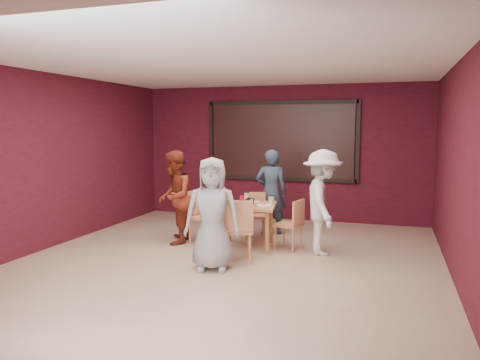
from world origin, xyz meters
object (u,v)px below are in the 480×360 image
(diner_front, at_px, (212,214))
(diner_right, at_px, (323,202))
(chair_front, at_px, (237,227))
(dining_table, at_px, (247,210))
(chair_right, at_px, (292,222))
(diner_back, at_px, (271,192))
(chair_left, at_px, (201,213))
(chair_back, at_px, (255,212))
(diner_left, at_px, (174,197))

(diner_front, height_order, diner_right, diner_right)
(chair_front, distance_m, diner_front, 0.53)
(dining_table, relative_size, diner_right, 0.64)
(chair_front, height_order, diner_front, diner_front)
(chair_right, distance_m, diner_right, 0.60)
(dining_table, height_order, diner_front, diner_front)
(dining_table, distance_m, diner_back, 1.11)
(diner_front, bearing_deg, dining_table, 70.25)
(diner_right, bearing_deg, diner_back, 29.52)
(chair_left, height_order, chair_right, chair_left)
(diner_front, relative_size, diner_back, 1.00)
(chair_front, distance_m, diner_right, 1.41)
(diner_front, bearing_deg, chair_left, 103.55)
(diner_front, xyz_separation_m, diner_right, (1.31, 1.26, 0.03))
(dining_table, bearing_deg, chair_right, 5.69)
(chair_back, xyz_separation_m, diner_right, (1.28, -0.74, 0.36))
(chair_left, xyz_separation_m, diner_front, (0.75, -1.38, 0.27))
(dining_table, bearing_deg, diner_front, -94.84)
(chair_front, distance_m, chair_right, 1.11)
(chair_left, bearing_deg, diner_back, 45.11)
(chair_back, relative_size, chair_left, 0.90)
(chair_front, height_order, diner_left, diner_left)
(diner_left, bearing_deg, diner_front, 27.75)
(chair_left, height_order, diner_front, diner_front)
(chair_left, distance_m, diner_front, 1.59)
(chair_left, xyz_separation_m, chair_right, (1.58, -0.04, -0.04))
(diner_front, bearing_deg, chair_back, 74.38)
(diner_left, bearing_deg, chair_front, 44.43)
(chair_front, distance_m, chair_back, 1.60)
(dining_table, height_order, diner_right, diner_right)
(chair_left, height_order, diner_back, diner_back)
(diner_right, bearing_deg, chair_front, 112.50)
(dining_table, relative_size, diner_left, 0.66)
(dining_table, distance_m, diner_front, 1.28)
(chair_front, bearing_deg, diner_front, -117.78)
(chair_left, relative_size, chair_right, 1.09)
(chair_back, xyz_separation_m, diner_back, (0.20, 0.36, 0.33))
(chair_right, height_order, diner_back, diner_back)
(dining_table, height_order, diner_left, diner_left)
(chair_right, bearing_deg, chair_front, -123.62)
(diner_front, height_order, diner_back, diner_back)
(dining_table, distance_m, diner_left, 1.25)
(diner_back, height_order, diner_left, diner_left)
(dining_table, xyz_separation_m, chair_back, (-0.08, 0.74, -0.18))
(dining_table, xyz_separation_m, chair_right, (0.72, 0.07, -0.17))
(chair_right, bearing_deg, chair_back, 140.51)
(chair_back, bearing_deg, diner_right, -29.99)
(chair_back, height_order, diner_back, diner_back)
(chair_left, distance_m, diner_back, 1.40)
(dining_table, xyz_separation_m, diner_right, (1.20, -0.01, 0.18))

